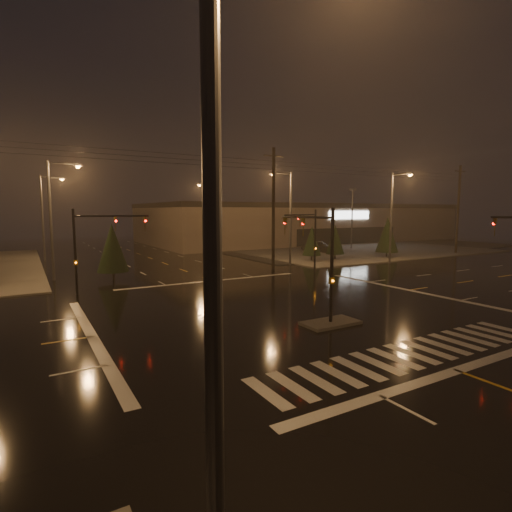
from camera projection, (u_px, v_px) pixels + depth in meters
name	position (u px, v px, depth m)	size (l,w,h in m)	color
ground	(287.00, 308.00, 24.11)	(140.00, 140.00, 0.00)	black
sidewalk_ne	(334.00, 247.00, 64.87)	(36.00, 36.00, 0.12)	#4C4944
median_island	(331.00, 323.00, 20.66)	(3.00, 1.60, 0.15)	#4C4944
crosswalk	(411.00, 354.00, 16.38)	(15.00, 2.60, 0.01)	beige
stop_bar_near	(457.00, 370.00, 14.66)	(16.00, 0.50, 0.01)	beige
stop_bar_far	(212.00, 281.00, 33.55)	(16.00, 0.50, 0.01)	beige
parking_lot	(365.00, 247.00, 65.65)	(50.00, 24.00, 0.08)	black
retail_building	(300.00, 221.00, 80.68)	(60.20, 28.30, 7.20)	#725F51
signal_mast_median	(320.00, 251.00, 21.05)	(0.25, 4.59, 6.00)	black
signal_mast_ne	(309.00, 233.00, 37.14)	(4.84, 1.86, 6.00)	black
signal_mast_nw	(91.00, 241.00, 27.64)	(4.84, 1.86, 6.00)	black
streetlight_0	(235.00, 213.00, 4.99)	(2.77, 0.32, 10.00)	#38383A
streetlight_1	(54.00, 212.00, 33.32)	(2.77, 0.32, 10.00)	#38383A
streetlight_2	(45.00, 211.00, 47.06)	(2.77, 0.32, 10.00)	#38383A
streetlight_3	(288.00, 212.00, 42.79)	(2.77, 0.32, 10.00)	#38383A
streetlight_4	(212.00, 211.00, 59.97)	(2.77, 0.32, 10.00)	#38383A
streetlight_6	(394.00, 212.00, 44.07)	(0.32, 2.77, 10.00)	#38383A
utility_pole_1	(273.00, 208.00, 39.45)	(2.20, 0.32, 12.00)	black
utility_pole_2	(458.00, 209.00, 54.45)	(2.20, 0.32, 12.00)	black
conifer_0	(312.00, 241.00, 46.55)	(2.18, 2.18, 4.11)	black
conifer_1	(335.00, 240.00, 47.96)	(2.23, 2.23, 4.19)	black
conifer_2	(387.00, 235.00, 50.23)	(2.80, 2.80, 5.07)	black
conifer_3	(112.00, 248.00, 33.87)	(2.63, 2.63, 4.80)	black
car_parked	(318.00, 246.00, 56.74)	(2.03, 5.05, 1.72)	black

